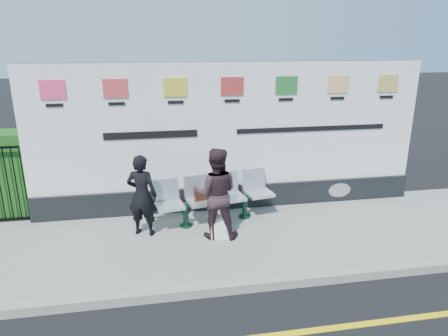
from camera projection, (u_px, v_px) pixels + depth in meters
name	position (u px, v px, depth m)	size (l,w,h in m)	color
pavement	(218.00, 240.00, 7.24)	(14.00, 3.00, 0.12)	gray
kerb	(234.00, 287.00, 5.83)	(14.00, 0.18, 0.14)	gray
billboard	(231.00, 148.00, 8.18)	(8.00, 0.30, 3.00)	black
bench	(216.00, 210.00, 7.77)	(2.33, 0.60, 0.50)	silver
woman_left	(142.00, 195.00, 7.13)	(0.55, 0.36, 1.51)	black
woman_right	(216.00, 193.00, 7.01)	(0.80, 0.63, 1.65)	#312024
handbag_brown	(201.00, 195.00, 7.57)	(0.24, 0.10, 0.19)	black
carrier_bag_white	(219.00, 229.00, 7.15)	(0.33, 0.20, 0.33)	white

